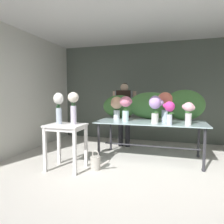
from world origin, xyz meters
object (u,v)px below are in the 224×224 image
at_px(florist, 124,108).
at_px(vase_cream_lisianthus_tall, 73,105).
at_px(vase_blush_roses, 188,111).
at_px(vase_lilac_peonies, 156,106).
at_px(vase_white_roses_tall, 59,106).
at_px(display_table_glass, 150,126).
at_px(side_table_white, 66,132).
at_px(vase_coral_ranunculus, 165,102).
at_px(vase_peach_hydrangea, 117,105).
at_px(watering_can, 96,163).
at_px(vase_rosy_freesia, 126,106).
at_px(vase_magenta_lilies, 169,110).

relative_size(florist, vase_cream_lisianthus_tall, 2.83).
relative_size(vase_blush_roses, vase_lilac_peonies, 0.78).
distance_m(vase_white_roses_tall, vase_cream_lisianthus_tall, 0.26).
bearing_deg(display_table_glass, side_table_white, -144.26).
distance_m(vase_blush_roses, vase_coral_ranunculus, 0.53).
relative_size(vase_blush_roses, vase_peach_hydrangea, 0.83).
height_order(vase_coral_ranunculus, vase_lilac_peonies, vase_coral_ranunculus).
bearing_deg(florist, vase_coral_ranunculus, -39.33).
bearing_deg(side_table_white, watering_can, 12.46).
bearing_deg(vase_peach_hydrangea, florist, 88.28).
bearing_deg(vase_blush_roses, display_table_glass, 157.22).
bearing_deg(vase_rosy_freesia, vase_coral_ranunculus, 10.17).
relative_size(vase_peach_hydrangea, vase_cream_lisianthus_tall, 0.86).
bearing_deg(vase_rosy_freesia, vase_magenta_lilies, -15.86).
bearing_deg(florist, vase_cream_lisianthus_tall, -105.71).
bearing_deg(vase_magenta_lilies, watering_can, -158.10).
xyz_separation_m(florist, vase_coral_ranunculus, (1.01, -0.83, 0.19)).
relative_size(display_table_glass, side_table_white, 2.66).
bearing_deg(vase_white_roses_tall, vase_blush_roses, 17.52).
xyz_separation_m(display_table_glass, florist, (-0.74, 0.83, 0.30)).
xyz_separation_m(vase_coral_ranunculus, vase_peach_hydrangea, (-1.03, 0.18, -0.09)).
bearing_deg(vase_lilac_peonies, side_table_white, -152.41).
bearing_deg(vase_magenta_lilies, vase_peach_hydrangea, 153.69).
distance_m(side_table_white, vase_blush_roses, 2.19).
bearing_deg(vase_rosy_freesia, vase_peach_hydrangea, 131.60).
bearing_deg(vase_rosy_freesia, side_table_white, -136.38).
xyz_separation_m(vase_blush_roses, vase_cream_lisianthus_tall, (-1.93, -0.64, 0.11)).
relative_size(vase_rosy_freesia, vase_coral_ranunculus, 0.86).
bearing_deg(vase_coral_ranunculus, vase_lilac_peonies, -127.97).
bearing_deg(vase_magenta_lilies, display_table_glass, 134.16).
xyz_separation_m(vase_magenta_lilies, vase_cream_lisianthus_tall, (-1.60, -0.55, 0.09)).
bearing_deg(vase_magenta_lilies, florist, 132.58).
xyz_separation_m(display_table_glass, side_table_white, (-1.36, -0.98, -0.01)).
height_order(vase_coral_ranunculus, vase_magenta_lilies, vase_coral_ranunculus).
distance_m(display_table_glass, side_table_white, 1.68).
height_order(vase_rosy_freesia, vase_lilac_peonies, vase_lilac_peonies).
relative_size(vase_rosy_freesia, vase_peach_hydrangea, 1.03).
height_order(display_table_glass, vase_blush_roses, vase_blush_roses).
height_order(vase_peach_hydrangea, watering_can, vase_peach_hydrangea).
bearing_deg(vase_white_roses_tall, display_table_glass, 33.33).
distance_m(vase_blush_roses, vase_peach_hydrangea, 1.53).
relative_size(vase_blush_roses, vase_coral_ranunculus, 0.69).
bearing_deg(display_table_glass, vase_coral_ranunculus, -0.66).
xyz_separation_m(vase_peach_hydrangea, vase_cream_lisianthus_tall, (-0.47, -1.11, 0.06)).
relative_size(display_table_glass, vase_cream_lisianthus_tall, 3.77).
bearing_deg(vase_coral_ranunculus, vase_cream_lisianthus_tall, -148.47).
xyz_separation_m(vase_magenta_lilies, watering_can, (-1.21, -0.49, -0.91)).
bearing_deg(vase_blush_roses, vase_white_roses_tall, -162.48).
bearing_deg(vase_blush_roses, florist, 142.04).
xyz_separation_m(vase_coral_ranunculus, vase_white_roses_tall, (-1.76, -0.98, -0.04)).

